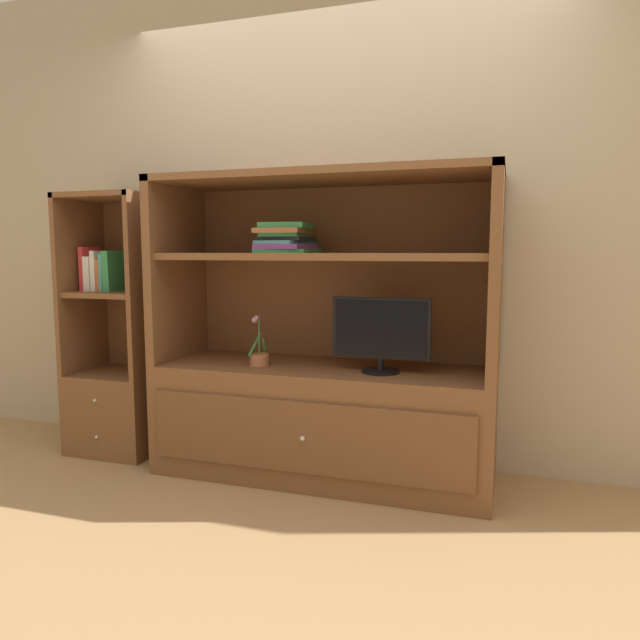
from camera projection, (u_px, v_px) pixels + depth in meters
name	position (u px, v px, depth m)	size (l,w,h in m)	color
ground_plane	(297.00, 504.00, 2.75)	(8.00, 8.00, 0.00)	tan
painted_rear_wall	(342.00, 213.00, 3.30)	(6.00, 0.10, 2.80)	tan
media_console	(323.00, 385.00, 3.08)	(1.76, 0.63, 1.58)	brown
tv_monitor	(381.00, 332.00, 2.88)	(0.49, 0.19, 0.37)	black
potted_plant	(259.00, 357.00, 3.07)	(0.10, 0.13, 0.27)	#B26642
magazine_stack	(286.00, 239.00, 3.04)	(0.30, 0.34, 0.15)	#338C4C
bookshelf_tall	(120.00, 368.00, 3.47)	(0.51, 0.45, 1.51)	brown
upright_book_row	(102.00, 272.00, 3.42)	(0.21, 0.17, 0.26)	red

